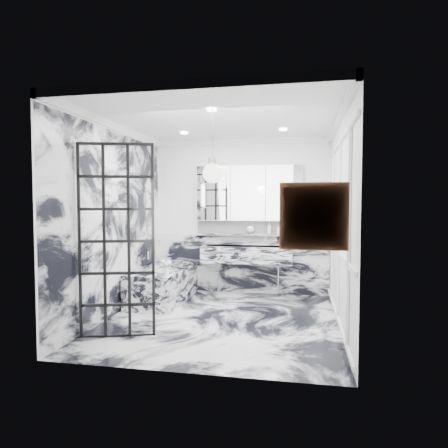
% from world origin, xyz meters
% --- Properties ---
extents(floor, '(3.60, 3.60, 0.00)m').
position_xyz_m(floor, '(0.00, 0.00, 0.00)').
color(floor, silver).
rests_on(floor, ground).
extents(ceiling, '(3.60, 3.60, 0.00)m').
position_xyz_m(ceiling, '(0.00, 0.00, 2.80)').
color(ceiling, white).
rests_on(ceiling, wall_back).
extents(wall_back, '(3.60, 0.00, 3.60)m').
position_xyz_m(wall_back, '(0.00, 1.80, 1.40)').
color(wall_back, white).
rests_on(wall_back, floor).
extents(wall_front, '(3.60, 0.00, 3.60)m').
position_xyz_m(wall_front, '(0.00, -1.80, 1.40)').
color(wall_front, white).
rests_on(wall_front, floor).
extents(wall_left, '(0.00, 3.60, 3.60)m').
position_xyz_m(wall_left, '(-1.60, 0.00, 1.40)').
color(wall_left, white).
rests_on(wall_left, floor).
extents(wall_right, '(0.00, 3.60, 3.60)m').
position_xyz_m(wall_right, '(1.60, 0.00, 1.40)').
color(wall_right, white).
rests_on(wall_right, floor).
extents(marble_clad_back, '(3.18, 0.05, 1.05)m').
position_xyz_m(marble_clad_back, '(0.00, 1.78, 0.53)').
color(marble_clad_back, silver).
rests_on(marble_clad_back, floor).
extents(marble_clad_left, '(0.02, 3.56, 2.68)m').
position_xyz_m(marble_clad_left, '(-1.59, 0.00, 1.34)').
color(marble_clad_left, silver).
rests_on(marble_clad_left, floor).
extents(panel_molding, '(0.03, 3.40, 2.30)m').
position_xyz_m(panel_molding, '(1.58, 0.00, 1.30)').
color(panel_molding, white).
rests_on(panel_molding, floor).
extents(soap_bottle_a, '(0.10, 0.10, 0.21)m').
position_xyz_m(soap_bottle_a, '(0.53, 1.71, 1.19)').
color(soap_bottle_a, '#8C5919').
rests_on(soap_bottle_a, ledge).
extents(soap_bottle_b, '(0.08, 0.08, 0.16)m').
position_xyz_m(soap_bottle_b, '(0.71, 1.71, 1.17)').
color(soap_bottle_b, '#4C4C51').
rests_on(soap_bottle_b, ledge).
extents(soap_bottle_c, '(0.14, 0.14, 0.14)m').
position_xyz_m(soap_bottle_c, '(1.00, 1.71, 1.16)').
color(soap_bottle_c, silver).
rests_on(soap_bottle_c, ledge).
extents(face_pot, '(0.14, 0.14, 0.14)m').
position_xyz_m(face_pot, '(0.19, 1.71, 1.17)').
color(face_pot, white).
rests_on(face_pot, ledge).
extents(amber_bottle, '(0.04, 0.04, 0.10)m').
position_xyz_m(amber_bottle, '(0.56, 1.71, 1.14)').
color(amber_bottle, '#8C5919').
rests_on(amber_bottle, ledge).
extents(flower_vase, '(0.08, 0.08, 0.12)m').
position_xyz_m(flower_vase, '(-0.89, 0.22, 0.61)').
color(flower_vase, silver).
rests_on(flower_vase, bathtub).
extents(crittall_door, '(0.86, 0.29, 2.35)m').
position_xyz_m(crittall_door, '(-1.12, -0.93, 1.18)').
color(crittall_door, black).
rests_on(crittall_door, floor).
extents(artwork, '(0.51, 0.05, 0.51)m').
position_xyz_m(artwork, '(1.20, -1.76, 1.52)').
color(artwork, orange).
rests_on(artwork, wall_front).
extents(pendant_light, '(0.22, 0.22, 0.22)m').
position_xyz_m(pendant_light, '(0.12, -1.11, 1.97)').
color(pendant_light, white).
rests_on(pendant_light, ceiling).
extents(trough_sink, '(1.60, 0.45, 0.30)m').
position_xyz_m(trough_sink, '(0.15, 1.55, 0.73)').
color(trough_sink, silver).
rests_on(trough_sink, wall_back).
extents(ledge, '(1.90, 0.14, 0.04)m').
position_xyz_m(ledge, '(0.15, 1.72, 1.07)').
color(ledge, silver).
rests_on(ledge, wall_back).
extents(subway_tile, '(1.90, 0.03, 0.23)m').
position_xyz_m(subway_tile, '(0.15, 1.78, 1.21)').
color(subway_tile, white).
rests_on(subway_tile, wall_back).
extents(mirror_cabinet, '(1.90, 0.16, 1.00)m').
position_xyz_m(mirror_cabinet, '(0.15, 1.73, 1.82)').
color(mirror_cabinet, white).
rests_on(mirror_cabinet, wall_back).
extents(sconce_left, '(0.07, 0.07, 0.40)m').
position_xyz_m(sconce_left, '(-0.67, 1.63, 1.78)').
color(sconce_left, white).
rests_on(sconce_left, mirror_cabinet).
extents(sconce_right, '(0.07, 0.07, 0.40)m').
position_xyz_m(sconce_right, '(0.97, 1.63, 1.78)').
color(sconce_right, white).
rests_on(sconce_right, mirror_cabinet).
extents(bathtub, '(0.75, 1.65, 0.55)m').
position_xyz_m(bathtub, '(-1.18, 0.90, 0.28)').
color(bathtub, silver).
rests_on(bathtub, floor).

